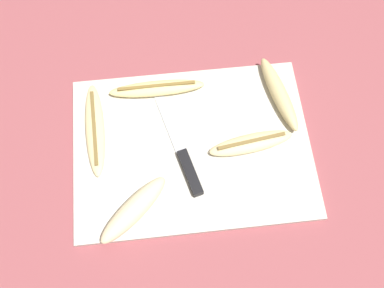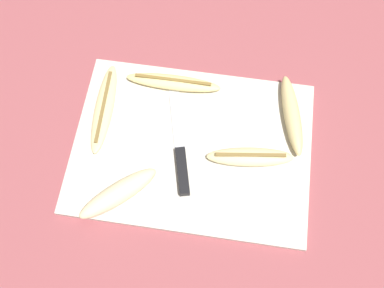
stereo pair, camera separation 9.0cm
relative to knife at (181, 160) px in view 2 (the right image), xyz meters
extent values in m
plane|color=#93474C|center=(0.02, 0.04, -0.02)|extent=(4.00, 4.00, 0.00)
cube|color=beige|center=(0.02, 0.04, -0.01)|extent=(0.48, 0.35, 0.01)
cube|color=black|center=(0.01, -0.02, 0.00)|extent=(0.04, 0.10, 0.02)
cube|color=#B7BABF|center=(-0.02, 0.09, -0.01)|extent=(0.06, 0.14, 0.00)
ellipsoid|color=#EDD689|center=(-0.04, 0.17, 0.00)|extent=(0.20, 0.04, 0.02)
cube|color=olive|center=(-0.04, 0.17, 0.02)|extent=(0.16, 0.01, 0.00)
ellipsoid|color=#DBC684|center=(0.21, 0.13, 0.01)|extent=(0.07, 0.19, 0.03)
ellipsoid|color=beige|center=(-0.11, -0.09, 0.01)|extent=(0.15, 0.14, 0.04)
ellipsoid|color=beige|center=(0.13, 0.02, 0.00)|extent=(0.18, 0.06, 0.02)
cube|color=olive|center=(0.13, 0.02, 0.01)|extent=(0.14, 0.03, 0.00)
ellipsoid|color=beige|center=(-0.18, 0.09, 0.00)|extent=(0.05, 0.21, 0.02)
cube|color=brown|center=(-0.18, 0.09, 0.01)|extent=(0.01, 0.17, 0.00)
camera|label=1|loc=(-0.02, -0.32, 0.83)|focal=42.00mm
camera|label=2|loc=(0.07, -0.32, 0.83)|focal=42.00mm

